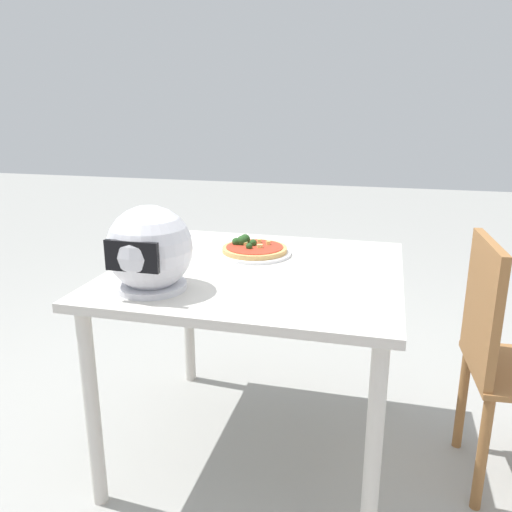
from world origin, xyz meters
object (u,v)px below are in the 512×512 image
at_px(dining_table, 258,291).
at_px(motorcycle_helmet, 150,250).
at_px(pizza, 253,248).
at_px(chair_side, 506,353).

relative_size(dining_table, motorcycle_helmet, 3.75).
bearing_deg(motorcycle_helmet, pizza, -114.54).
bearing_deg(motorcycle_helmet, dining_table, -133.07).
height_order(motorcycle_helmet, chair_side, motorcycle_helmet).
bearing_deg(chair_side, dining_table, 2.19).
distance_m(dining_table, motorcycle_helmet, 0.46).
xyz_separation_m(dining_table, motorcycle_helmet, (0.28, 0.30, 0.22)).
relative_size(pizza, chair_side, 0.29).
distance_m(motorcycle_helmet, chair_side, 1.26).
relative_size(motorcycle_helmet, chair_side, 0.30).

